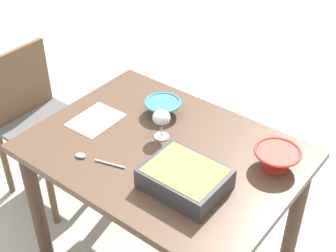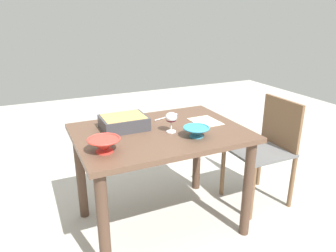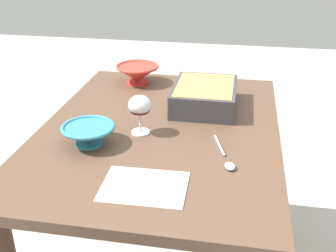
{
  "view_description": "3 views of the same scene",
  "coord_description": "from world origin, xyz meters",
  "px_view_note": "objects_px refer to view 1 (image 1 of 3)",
  "views": [
    {
      "loc": [
        0.97,
        -1.22,
        2.01
      ],
      "look_at": [
        -0.02,
        0.05,
        0.82
      ],
      "focal_mm": 51.23,
      "sensor_mm": 36.0,
      "label": 1
    },
    {
      "loc": [
        0.79,
        1.83,
        1.49
      ],
      "look_at": [
        -0.04,
        0.04,
        0.78
      ],
      "focal_mm": 34.09,
      "sensor_mm": 36.0,
      "label": 2
    },
    {
      "loc": [
        -1.29,
        -0.26,
        1.38
      ],
      "look_at": [
        -0.03,
        -0.03,
        0.76
      ],
      "focal_mm": 45.01,
      "sensor_mm": 36.0,
      "label": 3
    }
  ],
  "objects_px": {
    "chair": "(38,118)",
    "napkin": "(96,120)",
    "serving_spoon": "(90,158)",
    "casserole_dish": "(185,178)",
    "mixing_bowl": "(277,158)",
    "small_bowl": "(163,107)",
    "dining_table": "(164,171)",
    "wine_glass": "(161,119)"
  },
  "relations": [
    {
      "from": "chair",
      "to": "napkin",
      "type": "bearing_deg",
      "value": -7.02
    },
    {
      "from": "serving_spoon",
      "to": "napkin",
      "type": "relative_size",
      "value": 0.95
    },
    {
      "from": "chair",
      "to": "casserole_dish",
      "type": "xyz_separation_m",
      "value": [
        1.12,
        -0.17,
        0.32
      ]
    },
    {
      "from": "mixing_bowl",
      "to": "small_bowl",
      "type": "xyz_separation_m",
      "value": [
        -0.59,
        0.02,
        -0.01
      ]
    },
    {
      "from": "casserole_dish",
      "to": "dining_table",
      "type": "bearing_deg",
      "value": 146.91
    },
    {
      "from": "napkin",
      "to": "mixing_bowl",
      "type": "bearing_deg",
      "value": 15.09
    },
    {
      "from": "dining_table",
      "to": "serving_spoon",
      "type": "xyz_separation_m",
      "value": [
        -0.19,
        -0.24,
        0.13
      ]
    },
    {
      "from": "chair",
      "to": "small_bowl",
      "type": "bearing_deg",
      "value": 12.14
    },
    {
      "from": "chair",
      "to": "casserole_dish",
      "type": "relative_size",
      "value": 2.82
    },
    {
      "from": "wine_glass",
      "to": "napkin",
      "type": "height_order",
      "value": "wine_glass"
    },
    {
      "from": "small_bowl",
      "to": "serving_spoon",
      "type": "height_order",
      "value": "small_bowl"
    },
    {
      "from": "mixing_bowl",
      "to": "serving_spoon",
      "type": "distance_m",
      "value": 0.75
    },
    {
      "from": "dining_table",
      "to": "mixing_bowl",
      "type": "height_order",
      "value": "mixing_bowl"
    },
    {
      "from": "serving_spoon",
      "to": "small_bowl",
      "type": "bearing_deg",
      "value": 85.98
    },
    {
      "from": "mixing_bowl",
      "to": "serving_spoon",
      "type": "relative_size",
      "value": 0.86
    },
    {
      "from": "wine_glass",
      "to": "mixing_bowl",
      "type": "xyz_separation_m",
      "value": [
        0.48,
        0.13,
        -0.05
      ]
    },
    {
      "from": "casserole_dish",
      "to": "napkin",
      "type": "height_order",
      "value": "casserole_dish"
    },
    {
      "from": "mixing_bowl",
      "to": "napkin",
      "type": "bearing_deg",
      "value": -164.91
    },
    {
      "from": "serving_spoon",
      "to": "napkin",
      "type": "distance_m",
      "value": 0.27
    },
    {
      "from": "napkin",
      "to": "dining_table",
      "type": "bearing_deg",
      "value": 4.75
    },
    {
      "from": "chair",
      "to": "small_bowl",
      "type": "xyz_separation_m",
      "value": [
        0.75,
        0.16,
        0.31
      ]
    },
    {
      "from": "wine_glass",
      "to": "dining_table",
      "type": "bearing_deg",
      "value": -44.12
    },
    {
      "from": "mixing_bowl",
      "to": "small_bowl",
      "type": "relative_size",
      "value": 1.09
    },
    {
      "from": "wine_glass",
      "to": "chair",
      "type": "bearing_deg",
      "value": -178.75
    },
    {
      "from": "chair",
      "to": "casserole_dish",
      "type": "distance_m",
      "value": 1.18
    },
    {
      "from": "dining_table",
      "to": "casserole_dish",
      "type": "relative_size",
      "value": 3.7
    },
    {
      "from": "chair",
      "to": "serving_spoon",
      "type": "relative_size",
      "value": 3.88
    },
    {
      "from": "dining_table",
      "to": "chair",
      "type": "bearing_deg",
      "value": 177.73
    },
    {
      "from": "chair",
      "to": "small_bowl",
      "type": "distance_m",
      "value": 0.83
    },
    {
      "from": "dining_table",
      "to": "chair",
      "type": "height_order",
      "value": "chair"
    },
    {
      "from": "wine_glass",
      "to": "casserole_dish",
      "type": "distance_m",
      "value": 0.33
    },
    {
      "from": "wine_glass",
      "to": "casserole_dish",
      "type": "xyz_separation_m",
      "value": [
        0.26,
        -0.19,
        -0.04
      ]
    },
    {
      "from": "casserole_dish",
      "to": "small_bowl",
      "type": "distance_m",
      "value": 0.5
    },
    {
      "from": "chair",
      "to": "casserole_dish",
      "type": "bearing_deg",
      "value": -8.66
    },
    {
      "from": "wine_glass",
      "to": "napkin",
      "type": "distance_m",
      "value": 0.34
    },
    {
      "from": "chair",
      "to": "wine_glass",
      "type": "xyz_separation_m",
      "value": [
        0.86,
        0.02,
        0.36
      ]
    },
    {
      "from": "mixing_bowl",
      "to": "dining_table",
      "type": "bearing_deg",
      "value": -156.56
    },
    {
      "from": "casserole_dish",
      "to": "serving_spoon",
      "type": "height_order",
      "value": "casserole_dish"
    },
    {
      "from": "mixing_bowl",
      "to": "small_bowl",
      "type": "height_order",
      "value": "mixing_bowl"
    },
    {
      "from": "casserole_dish",
      "to": "mixing_bowl",
      "type": "distance_m",
      "value": 0.38
    },
    {
      "from": "chair",
      "to": "small_bowl",
      "type": "relative_size",
      "value": 4.96
    },
    {
      "from": "chair",
      "to": "wine_glass",
      "type": "bearing_deg",
      "value": 1.25
    }
  ]
}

